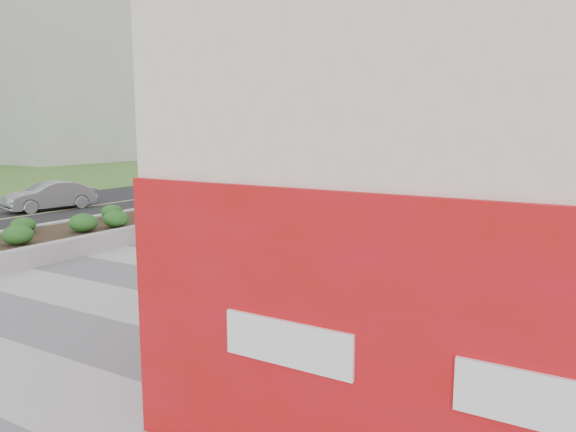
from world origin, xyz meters
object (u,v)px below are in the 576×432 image
Objects in this scene: car_dark at (186,185)px; skateboarder at (253,256)px; traffic_signal_near at (275,142)px; traffic_signal_far at (141,140)px; planter at (158,216)px; car_silver at (50,196)px.

skateboarder is at bearing -39.11° from car_dark.
car_dark is at bearing 138.28° from skateboarder.
traffic_signal_far is at bearing -176.89° from traffic_signal_near.
traffic_signal_far reaches higher than planter.
traffic_signal_near is 1.12× the size of car_silver.
planter is 7.11m from car_silver.
planter is at bearing -42.46° from traffic_signal_far.
traffic_signal_far is 10.22m from car_silver.
skateboarder is 0.32× the size of car_dark.
car_silver is 0.86× the size of car_dark.
car_silver is at bearing -67.22° from traffic_signal_far.
skateboarder reaches higher than car_silver.
traffic_signal_near is 3.02× the size of skateboarder.
car_silver is at bearing -103.15° from car_dark.
traffic_signal_near is at bearing 99.35° from planter.
car_dark is (-3.28, -3.29, -2.13)m from traffic_signal_near.
skateboarder is at bearing -38.53° from traffic_signal_far.
car_dark is at bearing 124.81° from planter.
traffic_signal_far is 1.12× the size of car_silver.
traffic_signal_far is 23.23m from skateboarder.
planter is at bearing 150.32° from skateboarder.
car_silver reaches higher than planter.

